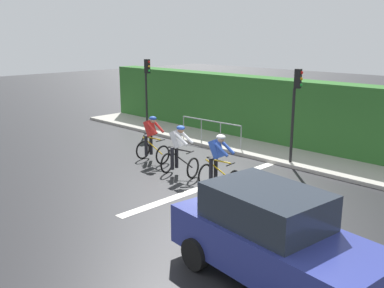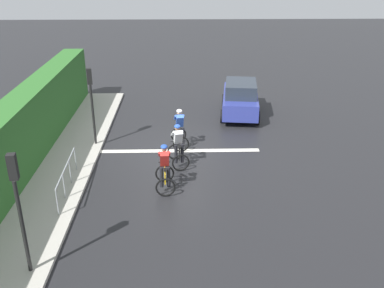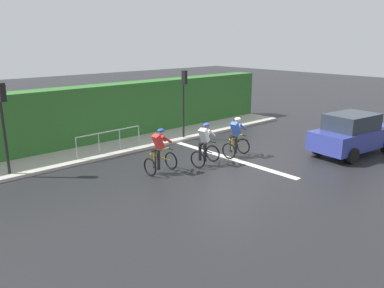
{
  "view_description": "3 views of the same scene",
  "coord_description": "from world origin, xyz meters",
  "px_view_note": "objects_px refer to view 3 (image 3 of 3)",
  "views": [
    {
      "loc": [
        -9.43,
        -8.4,
        4.45
      ],
      "look_at": [
        0.61,
        1.56,
        0.9
      ],
      "focal_mm": 40.94,
      "sensor_mm": 36.0,
      "label": 1
    },
    {
      "loc": [
        -0.32,
        16.4,
        7.49
      ],
      "look_at": [
        -0.66,
        1.49,
        0.93
      ],
      "focal_mm": 40.28,
      "sensor_mm": 36.0,
      "label": 2
    },
    {
      "loc": [
        -10.33,
        11.28,
        4.76
      ],
      "look_at": [
        0.6,
        1.45,
        0.7
      ],
      "focal_mm": 35.56,
      "sensor_mm": 36.0,
      "label": 3
    }
  ],
  "objects_px": {
    "cyclist_lead": "(160,152)",
    "traffic_light_far_junction": "(4,115)",
    "cyclist_second": "(205,145)",
    "pedestrian_railing_kerbside": "(109,137)",
    "car_navy": "(353,134)",
    "traffic_light_near_crossing": "(184,94)",
    "cyclist_mid": "(236,138)"
  },
  "relations": [
    {
      "from": "cyclist_lead",
      "to": "traffic_light_far_junction",
      "type": "distance_m",
      "value": 5.52
    },
    {
      "from": "cyclist_second",
      "to": "pedestrian_railing_kerbside",
      "type": "height_order",
      "value": "cyclist_second"
    },
    {
      "from": "cyclist_second",
      "to": "car_navy",
      "type": "height_order",
      "value": "car_navy"
    },
    {
      "from": "cyclist_second",
      "to": "pedestrian_railing_kerbside",
      "type": "bearing_deg",
      "value": 28.34
    },
    {
      "from": "traffic_light_near_crossing",
      "to": "cyclist_mid",
      "type": "bearing_deg",
      "value": 175.75
    },
    {
      "from": "cyclist_lead",
      "to": "cyclist_second",
      "type": "bearing_deg",
      "value": -103.41
    },
    {
      "from": "cyclist_lead",
      "to": "cyclist_mid",
      "type": "distance_m",
      "value": 3.63
    },
    {
      "from": "cyclist_lead",
      "to": "cyclist_second",
      "type": "height_order",
      "value": "same"
    },
    {
      "from": "traffic_light_far_junction",
      "to": "cyclist_mid",
      "type": "bearing_deg",
      "value": -115.96
    },
    {
      "from": "cyclist_second",
      "to": "traffic_light_far_junction",
      "type": "relative_size",
      "value": 0.5
    },
    {
      "from": "cyclist_lead",
      "to": "traffic_light_far_junction",
      "type": "xyz_separation_m",
      "value": [
        3.3,
        4.2,
        1.43
      ]
    },
    {
      "from": "cyclist_mid",
      "to": "traffic_light_near_crossing",
      "type": "relative_size",
      "value": 0.5
    },
    {
      "from": "cyclist_mid",
      "to": "cyclist_lead",
      "type": "bearing_deg",
      "value": 82.09
    },
    {
      "from": "car_navy",
      "to": "pedestrian_railing_kerbside",
      "type": "relative_size",
      "value": 1.37
    },
    {
      "from": "cyclist_mid",
      "to": "pedestrian_railing_kerbside",
      "type": "relative_size",
      "value": 0.53
    },
    {
      "from": "pedestrian_railing_kerbside",
      "to": "cyclist_lead",
      "type": "bearing_deg",
      "value": -177.27
    },
    {
      "from": "cyclist_mid",
      "to": "pedestrian_railing_kerbside",
      "type": "distance_m",
      "value": 5.34
    },
    {
      "from": "traffic_light_far_junction",
      "to": "pedestrian_railing_kerbside",
      "type": "distance_m",
      "value": 4.29
    },
    {
      "from": "cyclist_mid",
      "to": "traffic_light_near_crossing",
      "type": "bearing_deg",
      "value": -4.25
    },
    {
      "from": "cyclist_second",
      "to": "cyclist_mid",
      "type": "bearing_deg",
      "value": -91.84
    },
    {
      "from": "cyclist_lead",
      "to": "cyclist_mid",
      "type": "bearing_deg",
      "value": -97.91
    },
    {
      "from": "cyclist_second",
      "to": "car_navy",
      "type": "distance_m",
      "value": 6.54
    },
    {
      "from": "cyclist_lead",
      "to": "car_navy",
      "type": "relative_size",
      "value": 0.39
    },
    {
      "from": "cyclist_second",
      "to": "car_navy",
      "type": "bearing_deg",
      "value": -118.33
    },
    {
      "from": "car_navy",
      "to": "traffic_light_near_crossing",
      "type": "xyz_separation_m",
      "value": [
        6.65,
        3.75,
        1.35
      ]
    },
    {
      "from": "cyclist_second",
      "to": "traffic_light_far_junction",
      "type": "height_order",
      "value": "traffic_light_far_junction"
    },
    {
      "from": "traffic_light_near_crossing",
      "to": "cyclist_lead",
      "type": "bearing_deg",
      "value": 128.75
    },
    {
      "from": "cyclist_lead",
      "to": "car_navy",
      "type": "distance_m",
      "value": 8.4
    },
    {
      "from": "traffic_light_near_crossing",
      "to": "pedestrian_railing_kerbside",
      "type": "height_order",
      "value": "traffic_light_near_crossing"
    },
    {
      "from": "traffic_light_far_junction",
      "to": "cyclist_second",
      "type": "bearing_deg",
      "value": -121.68
    },
    {
      "from": "traffic_light_far_junction",
      "to": "pedestrian_railing_kerbside",
      "type": "relative_size",
      "value": 1.07
    },
    {
      "from": "traffic_light_near_crossing",
      "to": "pedestrian_railing_kerbside",
      "type": "relative_size",
      "value": 1.07
    }
  ]
}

